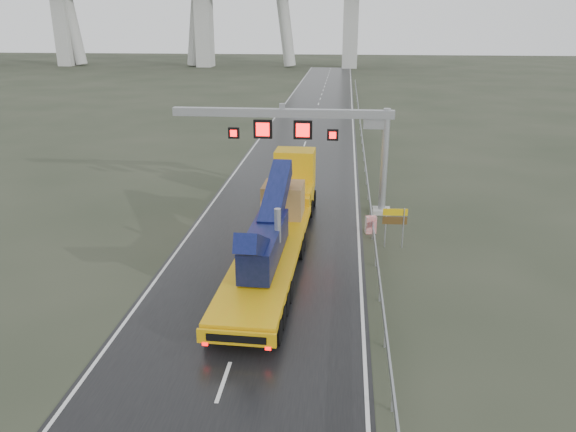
# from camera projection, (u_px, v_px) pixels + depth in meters

# --- Properties ---
(ground) EXTENTS (400.00, 400.00, 0.00)m
(ground) POSITION_uv_depth(u_px,v_px,m) (234.00, 352.00, 22.66)
(ground) COLOR #2B3223
(ground) RESTS_ON ground
(road) EXTENTS (11.00, 200.00, 0.02)m
(road) POSITION_uv_depth(u_px,v_px,m) (305.00, 144.00, 60.19)
(road) COLOR black
(road) RESTS_ON ground
(guardrail) EXTENTS (0.20, 140.00, 1.40)m
(guardrail) POSITION_uv_depth(u_px,v_px,m) (365.00, 161.00, 50.00)
(guardrail) COLOR gray
(guardrail) RESTS_ON ground
(sign_gantry) EXTENTS (14.90, 1.20, 7.42)m
(sign_gantry) POSITION_uv_depth(u_px,v_px,m) (313.00, 131.00, 37.48)
(sign_gantry) COLOR #B5B5B0
(sign_gantry) RESTS_ON ground
(heavy_haul_truck) EXTENTS (3.63, 20.95, 4.90)m
(heavy_haul_truck) POSITION_uv_depth(u_px,v_px,m) (280.00, 213.00, 32.99)
(heavy_haul_truck) COLOR gold
(heavy_haul_truck) RESTS_ON ground
(exit_sign_pair) EXTENTS (1.42, 0.13, 2.44)m
(exit_sign_pair) POSITION_uv_depth(u_px,v_px,m) (395.00, 220.00, 32.48)
(exit_sign_pair) COLOR #989AA0
(exit_sign_pair) RESTS_ON ground
(striped_barrier) EXTENTS (0.73, 0.51, 1.11)m
(striped_barrier) POSITION_uv_depth(u_px,v_px,m) (371.00, 225.00, 35.04)
(striped_barrier) COLOR red
(striped_barrier) RESTS_ON ground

